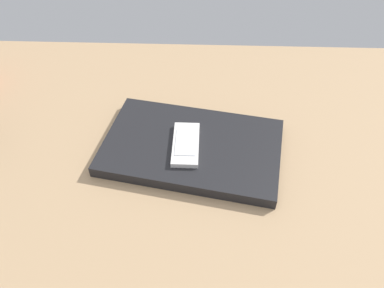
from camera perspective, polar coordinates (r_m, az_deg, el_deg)
The scene contains 3 objects.
desk_surface at distance 78.96cm, azimuth -4.60°, elevation -0.95°, with size 120.00×80.00×3.00cm, color tan.
laptop_closed at distance 75.66cm, azimuth -0.00°, elevation -0.45°, with size 34.91×21.65×2.31cm, color black.
cell_phone_on_laptop at distance 73.83cm, azimuth -0.94°, elevation -0.02°, with size 5.13×11.55×1.17cm.
Camera 1 is at (-8.33, 54.25, 58.26)cm, focal length 35.22 mm.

